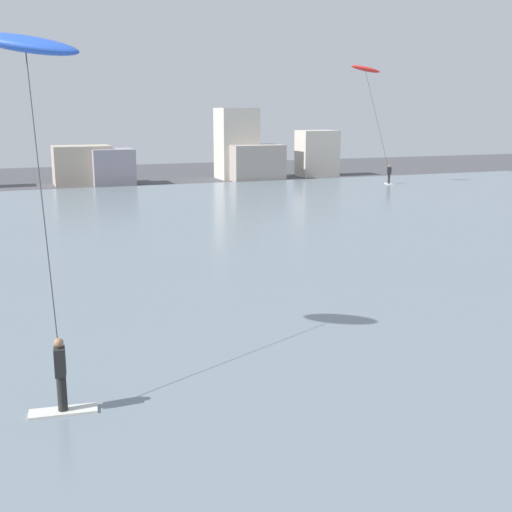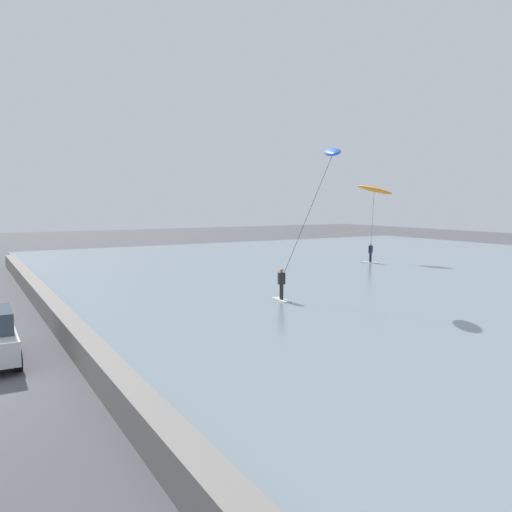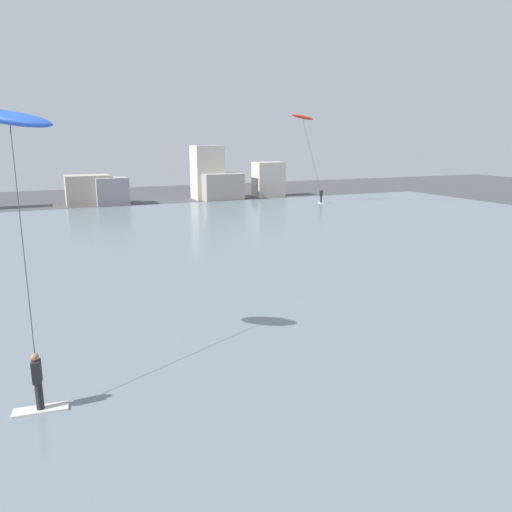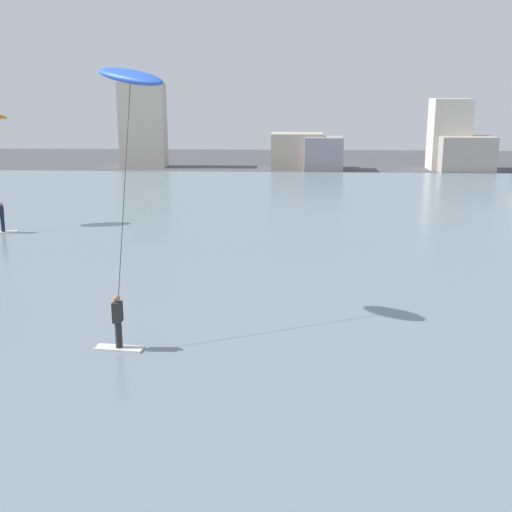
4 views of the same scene
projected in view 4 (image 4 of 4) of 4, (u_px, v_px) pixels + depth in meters
water_bay at (322, 235)px, 34.03m from camera, size 84.00×52.00×0.10m
far_shore_buildings at (349, 141)px, 61.57m from camera, size 41.24×5.31×8.00m
kitesurfer_blue at (129, 108)px, 20.06m from camera, size 2.70×4.60×8.17m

